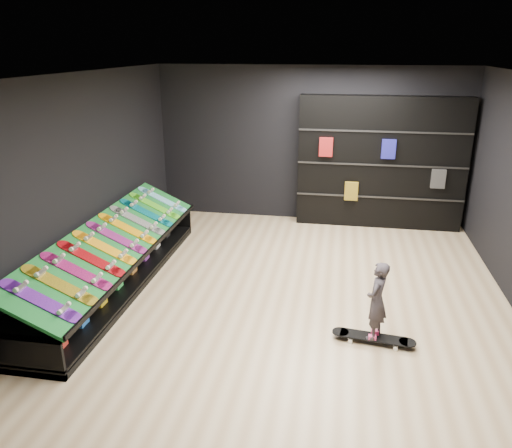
% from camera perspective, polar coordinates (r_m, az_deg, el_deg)
% --- Properties ---
extents(floor, '(6.00, 7.00, 0.01)m').
position_cam_1_polar(floor, '(7.07, 3.75, -8.43)').
color(floor, tan).
rests_on(floor, ground).
extents(ceiling, '(6.00, 7.00, 0.01)m').
position_cam_1_polar(ceiling, '(6.25, 4.39, 16.62)').
color(ceiling, white).
rests_on(ceiling, ground).
extents(wall_back, '(6.00, 0.02, 3.00)m').
position_cam_1_polar(wall_back, '(9.90, 6.22, 8.95)').
color(wall_back, black).
rests_on(wall_back, ground).
extents(wall_front, '(6.00, 0.02, 3.00)m').
position_cam_1_polar(wall_front, '(3.33, -2.55, -13.72)').
color(wall_front, black).
rests_on(wall_front, ground).
extents(wall_left, '(0.02, 7.00, 3.00)m').
position_cam_1_polar(wall_left, '(7.42, -19.73, 4.25)').
color(wall_left, black).
rests_on(wall_left, ground).
extents(display_rack, '(0.90, 4.50, 0.50)m').
position_cam_1_polar(display_rack, '(7.62, -15.69, -4.92)').
color(display_rack, black).
rests_on(display_rack, ground).
extents(turf_ramp, '(0.92, 4.50, 0.46)m').
position_cam_1_polar(turf_ramp, '(7.43, -15.67, -1.71)').
color(turf_ramp, '#0E591F').
rests_on(turf_ramp, display_rack).
extents(back_shelving, '(3.10, 0.36, 2.48)m').
position_cam_1_polar(back_shelving, '(9.78, 14.06, 6.79)').
color(back_shelving, black).
rests_on(back_shelving, ground).
extents(floor_skateboard, '(1.00, 0.34, 0.09)m').
position_cam_1_polar(floor_skateboard, '(6.23, 13.25, -12.75)').
color(floor_skateboard, black).
rests_on(floor_skateboard, ground).
extents(child, '(0.22, 0.26, 0.57)m').
position_cam_1_polar(child, '(6.06, 13.50, -10.08)').
color(child, black).
rests_on(child, floor_skateboard).
extents(display_board_0, '(0.93, 0.22, 0.50)m').
position_cam_1_polar(display_board_0, '(5.91, -23.34, -8.07)').
color(display_board_0, purple).
rests_on(display_board_0, turf_ramp).
extents(display_board_1, '(0.93, 0.22, 0.50)m').
position_cam_1_polar(display_board_1, '(6.19, -21.48, -6.52)').
color(display_board_1, yellow).
rests_on(display_board_1, turf_ramp).
extents(display_board_2, '(0.93, 0.22, 0.50)m').
position_cam_1_polar(display_board_2, '(6.49, -19.80, -5.10)').
color(display_board_2, '#E5198C').
rests_on(display_board_2, turf_ramp).
extents(display_board_3, '(0.93, 0.22, 0.50)m').
position_cam_1_polar(display_board_3, '(6.79, -18.27, -3.80)').
color(display_board_3, red).
rests_on(display_board_3, turf_ramp).
extents(display_board_4, '(0.93, 0.22, 0.50)m').
position_cam_1_polar(display_board_4, '(7.10, -16.87, -2.61)').
color(display_board_4, orange).
rests_on(display_board_4, turf_ramp).
extents(display_board_5, '(0.93, 0.22, 0.50)m').
position_cam_1_polar(display_board_5, '(7.41, -15.60, -1.52)').
color(display_board_5, '#2626BF').
rests_on(display_board_5, turf_ramp).
extents(display_board_6, '(0.93, 0.22, 0.50)m').
position_cam_1_polar(display_board_6, '(7.73, -14.43, -0.52)').
color(display_board_6, yellow).
rests_on(display_board_6, turf_ramp).
extents(display_board_7, '(0.93, 0.22, 0.50)m').
position_cam_1_polar(display_board_7, '(8.06, -13.36, 0.40)').
color(display_board_7, black).
rests_on(display_board_7, turf_ramp).
extents(display_board_8, '(0.93, 0.22, 0.50)m').
position_cam_1_polar(display_board_8, '(8.39, -12.37, 1.24)').
color(display_board_8, '#0C8C99').
rests_on(display_board_8, turf_ramp).
extents(display_board_9, '(0.93, 0.22, 0.50)m').
position_cam_1_polar(display_board_9, '(8.72, -11.45, 2.03)').
color(display_board_9, green).
rests_on(display_board_9, turf_ramp).
extents(display_board_10, '(0.93, 0.22, 0.50)m').
position_cam_1_polar(display_board_10, '(9.06, -10.60, 2.75)').
color(display_board_10, '#0CB2E5').
rests_on(display_board_10, turf_ramp).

